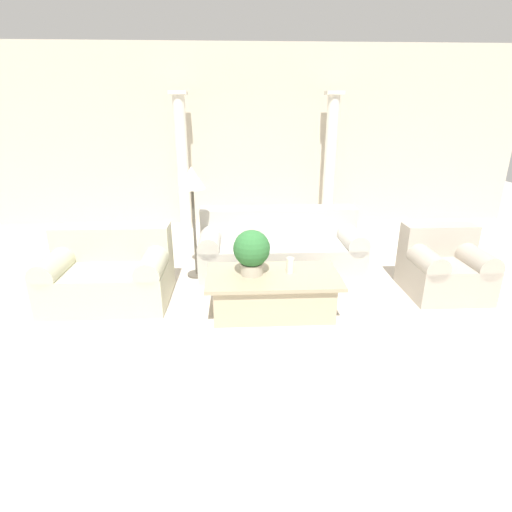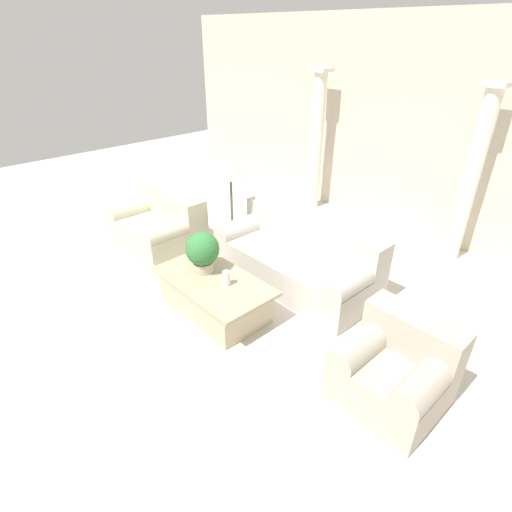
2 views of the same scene
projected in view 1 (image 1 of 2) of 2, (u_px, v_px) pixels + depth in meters
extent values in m
plane|color=beige|center=(266.00, 296.00, 4.81)|extent=(16.00, 16.00, 0.00)
cube|color=beige|center=(253.00, 138.00, 7.39)|extent=(10.00, 0.06, 3.20)
cube|color=#B7B2A8|center=(280.00, 256.00, 5.48)|extent=(2.17, 0.95, 0.44)
cube|color=#B7B2A8|center=(278.00, 221.00, 5.62)|extent=(2.17, 0.33, 0.39)
cylinder|color=#B7B2A8|center=(210.00, 239.00, 5.34)|extent=(0.28, 0.95, 0.28)
cylinder|color=#B7B2A8|center=(350.00, 237.00, 5.43)|extent=(0.28, 0.95, 0.28)
cube|color=beige|center=(110.00, 283.00, 4.63)|extent=(1.36, 0.95, 0.44)
cube|color=beige|center=(113.00, 241.00, 4.77)|extent=(1.36, 0.33, 0.39)
cylinder|color=beige|center=(58.00, 263.00, 4.51)|extent=(0.28, 0.95, 0.28)
cylinder|color=beige|center=(155.00, 261.00, 4.56)|extent=(0.28, 0.95, 0.28)
cube|color=tan|center=(273.00, 295.00, 4.40)|extent=(1.27, 0.69, 0.40)
cube|color=tan|center=(273.00, 276.00, 4.32)|extent=(1.44, 0.79, 0.04)
cylinder|color=#B2A893|center=(252.00, 269.00, 4.31)|extent=(0.25, 0.25, 0.13)
sphere|color=#2D6B33|center=(252.00, 248.00, 4.23)|extent=(0.40, 0.40, 0.40)
cylinder|color=silver|center=(290.00, 265.00, 4.33)|extent=(0.08, 0.08, 0.18)
cylinder|color=#4C473D|center=(197.00, 274.00, 5.40)|extent=(0.25, 0.25, 0.03)
cylinder|color=#4C473D|center=(195.00, 232.00, 5.20)|extent=(0.04, 0.04, 1.15)
cone|color=beige|center=(192.00, 178.00, 4.95)|extent=(0.35, 0.35, 0.28)
cylinder|color=silver|center=(183.00, 165.00, 7.11)|extent=(0.21, 0.21, 2.34)
cube|color=silver|center=(178.00, 93.00, 6.69)|extent=(0.30, 0.30, 0.06)
cylinder|color=silver|center=(330.00, 164.00, 7.24)|extent=(0.21, 0.21, 2.34)
cube|color=silver|center=(334.00, 93.00, 6.82)|extent=(0.30, 0.30, 0.06)
cube|color=#ADA393|center=(444.00, 277.00, 4.81)|extent=(0.88, 0.83, 0.43)
cube|color=#ADA393|center=(438.00, 239.00, 4.93)|extent=(0.88, 0.29, 0.37)
cylinder|color=#ADA393|center=(423.00, 258.00, 4.71)|extent=(0.28, 0.83, 0.28)
cylinder|color=#ADA393|center=(472.00, 257.00, 4.74)|extent=(0.28, 0.83, 0.28)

